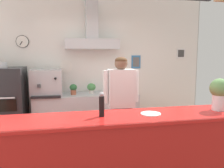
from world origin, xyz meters
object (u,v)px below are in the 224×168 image
object	(u,v)px
potted_basil	(91,88)
pepper_grinder	(102,105)
shop_worker	(121,106)
espresso_machine	(47,83)
basil_vase	(219,93)
condiment_plate	(151,114)
pizza_oven	(6,108)
potted_oregano	(73,89)

from	to	relation	value
potted_basil	pepper_grinder	distance (m)	2.22
shop_worker	espresso_machine	world-z (taller)	shop_worker
basil_vase	condiment_plate	xyz separation A→B (m)	(-0.84, -0.02, -0.19)
basil_vase	condiment_plate	distance (m)	0.87
pizza_oven	potted_oregano	size ratio (longest dim) A/B	7.36
basil_vase	condiment_plate	size ratio (longest dim) A/B	1.70
potted_basil	basil_vase	size ratio (longest dim) A/B	0.56
potted_oregano	pepper_grinder	world-z (taller)	pepper_grinder
shop_worker	potted_oregano	world-z (taller)	shop_worker
potted_oregano	condiment_plate	distance (m)	2.29
pizza_oven	condiment_plate	size ratio (longest dim) A/B	7.08
potted_oregano	potted_basil	xyz separation A→B (m)	(0.36, 0.07, 0.00)
condiment_plate	pizza_oven	bearing A→B (deg)	133.96
shop_worker	espresso_machine	bearing A→B (deg)	-45.74
basil_vase	pepper_grinder	world-z (taller)	basil_vase
potted_oregano	basil_vase	bearing A→B (deg)	-53.39
potted_oregano	condiment_plate	size ratio (longest dim) A/B	0.96
potted_oregano	potted_basil	size ratio (longest dim) A/B	1.01
shop_worker	pepper_grinder	bearing A→B (deg)	64.20
potted_basil	condiment_plate	size ratio (longest dim) A/B	0.95
potted_basil	shop_worker	bearing A→B (deg)	-75.43
basil_vase	condiment_plate	world-z (taller)	basil_vase
pizza_oven	potted_oregano	distance (m)	1.25
espresso_machine	basil_vase	distance (m)	3.00
shop_worker	condiment_plate	size ratio (longest dim) A/B	7.51
pizza_oven	potted_oregano	bearing A→B (deg)	6.53
pizza_oven	espresso_machine	xyz separation A→B (m)	(0.71, 0.15, 0.41)
espresso_machine	potted_basil	size ratio (longest dim) A/B	2.78
potted_oregano	potted_basil	bearing A→B (deg)	10.81
condiment_plate	potted_basil	bearing A→B (deg)	99.85
potted_basil	espresso_machine	bearing A→B (deg)	-175.96
shop_worker	pepper_grinder	xyz separation A→B (m)	(-0.46, -1.01, 0.27)
pizza_oven	pepper_grinder	bearing A→B (deg)	-54.63
shop_worker	basil_vase	world-z (taller)	shop_worker
pepper_grinder	condiment_plate	bearing A→B (deg)	-2.54
espresso_machine	condiment_plate	size ratio (longest dim) A/B	2.65
potted_basil	basil_vase	xyz separation A→B (m)	(1.23, -2.21, 0.22)
shop_worker	espresso_machine	size ratio (longest dim) A/B	2.84
shop_worker	potted_basil	xyz separation A→B (m)	(-0.31, 1.20, 0.12)
potted_oregano	basil_vase	distance (m)	2.68
shop_worker	basil_vase	distance (m)	1.41
espresso_machine	basil_vase	xyz separation A→B (m)	(2.09, -2.15, 0.09)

